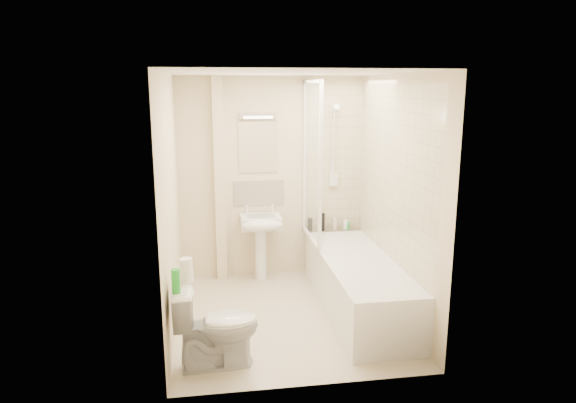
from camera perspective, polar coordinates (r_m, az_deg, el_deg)
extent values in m
plane|color=beige|center=(5.33, -0.09, -12.62)|extent=(2.50, 2.50, 0.00)
cube|color=beige|center=(6.15, -1.85, 2.58)|extent=(2.20, 0.02, 2.40)
cube|color=beige|center=(4.90, -12.91, -0.36)|extent=(0.02, 2.50, 2.40)
cube|color=beige|center=(5.22, 11.94, 0.47)|extent=(0.02, 2.50, 2.40)
cube|color=white|center=(4.82, -0.10, 14.12)|extent=(2.20, 2.50, 0.02)
cube|color=beige|center=(6.24, 5.03, 4.77)|extent=(0.70, 0.01, 1.75)
cube|color=beige|center=(5.21, 11.76, 2.98)|extent=(0.01, 2.10, 1.75)
cube|color=beige|center=(6.05, -7.62, 2.30)|extent=(0.12, 0.12, 2.40)
cube|color=beige|center=(6.16, -3.27, 0.96)|extent=(0.60, 0.02, 0.30)
cube|color=white|center=(6.07, -3.33, 6.05)|extent=(0.46, 0.01, 0.60)
cube|color=silver|center=(6.02, -3.36, 9.53)|extent=(0.42, 0.07, 0.07)
cube|color=white|center=(5.41, 7.81, -9.16)|extent=(0.70, 2.10, 0.55)
cube|color=white|center=(5.34, 7.88, -6.97)|extent=(0.56, 1.96, 0.05)
cube|color=white|center=(5.74, 2.66, 4.36)|extent=(0.01, 0.90, 1.80)
cube|color=white|center=(6.16, 1.87, 4.94)|extent=(0.04, 0.04, 1.80)
cube|color=white|center=(5.30, 3.62, 3.66)|extent=(0.04, 0.04, 1.80)
cube|color=white|center=(5.68, 2.76, 13.18)|extent=(0.04, 0.90, 0.04)
cube|color=white|center=(5.93, 2.58, -4.08)|extent=(0.04, 0.90, 0.03)
cylinder|color=white|center=(6.20, 5.10, 5.88)|extent=(0.02, 0.02, 0.90)
cylinder|color=white|center=(6.27, 5.02, 1.80)|extent=(0.05, 0.05, 0.02)
cylinder|color=white|center=(6.17, 5.18, 10.04)|extent=(0.05, 0.05, 0.02)
cylinder|color=white|center=(6.10, 5.34, 10.29)|extent=(0.08, 0.11, 0.11)
cube|color=white|center=(6.25, 5.04, 2.42)|extent=(0.10, 0.05, 0.14)
cylinder|color=white|center=(6.17, 4.98, 6.31)|extent=(0.01, 0.13, 0.84)
cylinder|color=white|center=(6.19, -3.04, -5.82)|extent=(0.14, 0.14, 0.63)
cube|color=white|center=(6.05, -3.06, -2.26)|extent=(0.47, 0.36, 0.14)
ellipsoid|color=white|center=(5.88, -2.89, -2.68)|extent=(0.47, 0.20, 0.14)
cube|color=silver|center=(6.03, -3.06, -1.76)|extent=(0.32, 0.23, 0.04)
cylinder|color=white|center=(6.11, -4.61, -0.99)|extent=(0.03, 0.03, 0.10)
cylinder|color=white|center=(6.14, -1.75, -0.89)|extent=(0.03, 0.03, 0.10)
sphere|color=white|center=(6.10, -4.61, -0.53)|extent=(0.04, 0.04, 0.04)
sphere|color=white|center=(6.13, -1.75, -0.44)|extent=(0.04, 0.04, 0.04)
cylinder|color=black|center=(6.26, 2.48, -2.58)|extent=(0.06, 0.06, 0.16)
cylinder|color=white|center=(6.29, 3.76, -2.54)|extent=(0.06, 0.06, 0.16)
cylinder|color=black|center=(6.29, 3.81, -2.28)|extent=(0.06, 0.06, 0.22)
cylinder|color=beige|center=(6.33, 5.23, -2.51)|extent=(0.06, 0.06, 0.15)
cylinder|color=white|center=(6.37, 6.40, -2.58)|extent=(0.06, 0.06, 0.12)
cylinder|color=green|center=(6.38, 6.59, -2.68)|extent=(0.06, 0.06, 0.10)
imported|color=white|center=(4.39, -8.01, -13.47)|extent=(0.48, 0.74, 0.71)
cylinder|color=white|center=(4.33, -11.18, -8.05)|extent=(0.11, 0.11, 0.11)
cylinder|color=white|center=(4.25, -11.27, -6.91)|extent=(0.10, 0.10, 0.11)
cylinder|color=green|center=(4.10, -12.35, -8.65)|extent=(0.07, 0.07, 0.19)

